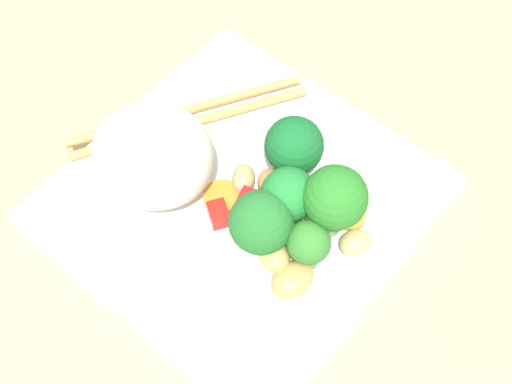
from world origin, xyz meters
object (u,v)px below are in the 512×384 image
(broccoli_floret_0, at_px, (261,223))
(chopstick_pair, at_px, (188,117))
(rice_mound, at_px, (154,155))
(carrot_slice_2, at_px, (351,218))
(square_plate, at_px, (241,202))

(broccoli_floret_0, height_order, chopstick_pair, broccoli_floret_0)
(rice_mound, relative_size, carrot_slice_2, 4.23)
(broccoli_floret_0, distance_m, carrot_slice_2, 0.08)
(square_plate, distance_m, broccoli_floret_0, 0.06)
(square_plate, bearing_deg, rice_mound, -152.01)
(square_plate, height_order, broccoli_floret_0, broccoli_floret_0)
(rice_mound, xyz_separation_m, chopstick_pair, (-0.03, 0.06, -0.03))
(rice_mound, bearing_deg, broccoli_floret_0, 6.63)
(broccoli_floret_0, xyz_separation_m, chopstick_pair, (-0.13, 0.05, -0.03))
(square_plate, distance_m, chopstick_pair, 0.09)
(square_plate, relative_size, broccoli_floret_0, 4.58)
(carrot_slice_2, bearing_deg, rice_mound, -152.10)
(rice_mound, distance_m, carrot_slice_2, 0.17)
(rice_mound, distance_m, broccoli_floret_0, 0.10)
(rice_mound, xyz_separation_m, broccoli_floret_0, (0.10, 0.01, -0.01))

